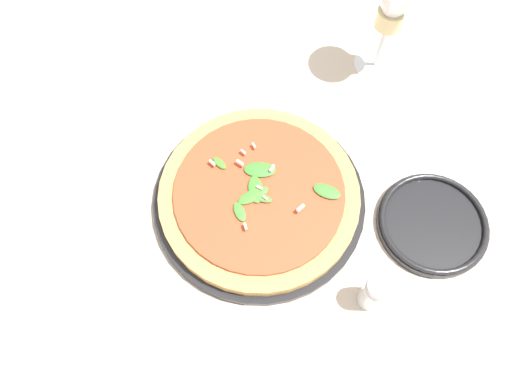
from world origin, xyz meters
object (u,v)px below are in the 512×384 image
Objects in this scene: wine_glass at (393,10)px; shaker_pepper at (374,293)px; pizza_arugula_main at (256,196)px; side_plate_white at (433,223)px.

wine_glass reaches higher than shaker_pepper.
wine_glass reaches higher than pizza_arugula_main.
pizza_arugula_main is at bearing 154.76° from shaker_pepper.
shaker_pepper is at bearing -114.70° from side_plate_white.
side_plate_white is at bearing 65.30° from shaker_pepper.
wine_glass is 2.53× the size of shaker_pepper.
side_plate_white is (0.25, 0.04, -0.01)m from pizza_arugula_main.
wine_glass is at bearing 118.45° from side_plate_white.
pizza_arugula_main is 0.33m from wine_glass.
shaker_pepper is at bearing -78.47° from wine_glass.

